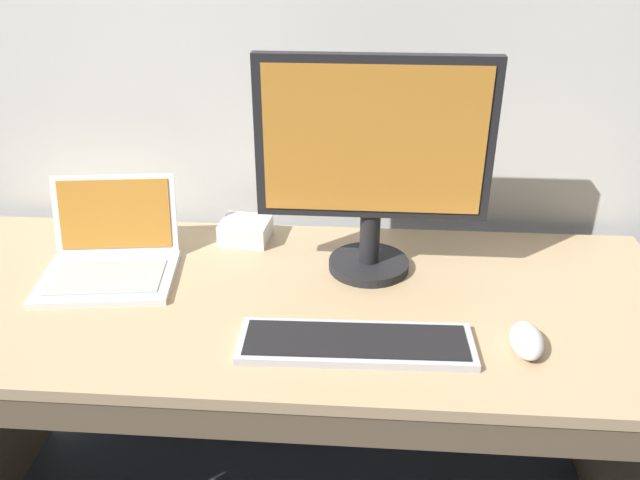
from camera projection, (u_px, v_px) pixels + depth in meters
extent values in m
cube|color=tan|center=(288.00, 300.00, 1.43)|extent=(1.75, 0.71, 0.03)
cube|color=brown|center=(267.00, 423.00, 1.16)|extent=(1.68, 0.02, 0.07)
cube|color=white|center=(108.00, 278.00, 1.48)|extent=(0.33, 0.26, 0.02)
cube|color=#ACACAC|center=(106.00, 277.00, 1.46)|extent=(0.27, 0.18, 0.00)
cube|color=white|center=(115.00, 214.00, 1.55)|extent=(0.30, 0.09, 0.19)
cube|color=#C67F2D|center=(115.00, 214.00, 1.55)|extent=(0.27, 0.08, 0.16)
cylinder|color=black|center=(369.00, 264.00, 1.53)|extent=(0.19, 0.19, 0.02)
cylinder|color=black|center=(370.00, 237.00, 1.49)|extent=(0.05, 0.05, 0.13)
cube|color=black|center=(374.00, 139.00, 1.37)|extent=(0.51, 0.03, 0.36)
cube|color=#C67F2D|center=(374.00, 142.00, 1.36)|extent=(0.47, 0.00, 0.32)
cube|color=#BCBCC1|center=(356.00, 344.00, 1.25)|extent=(0.46, 0.15, 0.02)
cube|color=black|center=(356.00, 340.00, 1.25)|extent=(0.44, 0.13, 0.00)
ellipsoid|color=white|center=(527.00, 340.00, 1.24)|extent=(0.07, 0.12, 0.04)
cube|color=silver|center=(246.00, 230.00, 1.65)|extent=(0.13, 0.12, 0.05)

